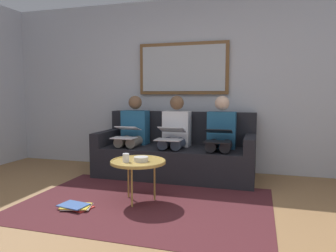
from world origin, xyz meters
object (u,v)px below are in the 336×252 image
object	(u,v)px
cup	(126,158)
bowl	(141,159)
laptop_silver	(170,134)
person_middle	(175,134)
laptop_white	(126,132)
person_right	(133,132)
person_left	(221,135)
coffee_table	(138,162)
magazine_stack	(76,206)
couch	(176,154)
laptop_black	(218,136)
framed_mirror	(183,69)

from	to	relation	value
cup	bowl	distance (m)	0.16
bowl	laptop_silver	size ratio (longest dim) A/B	0.39
person_middle	cup	bearing A→B (deg)	80.72
cup	bowl	size ratio (longest dim) A/B	0.59
laptop_silver	laptop_white	size ratio (longest dim) A/B	1.04
person_right	laptop_white	distance (m)	0.24
person_left	laptop_silver	distance (m)	0.68
coffee_table	magazine_stack	bearing A→B (deg)	36.02
person_middle	laptop_silver	bearing A→B (deg)	90.00
couch	person_middle	size ratio (longest dim) A/B	1.93
bowl	laptop_black	xyz separation A→B (m)	(-0.70, -0.93, 0.16)
coffee_table	person_left	distance (m)	1.38
couch	laptop_white	distance (m)	0.78
person_right	laptop_black	bearing A→B (deg)	169.49
laptop_black	laptop_silver	bearing A→B (deg)	-0.62
coffee_table	person_middle	size ratio (longest dim) A/B	0.52
coffee_table	person_middle	world-z (taller)	person_middle
framed_mirror	magazine_stack	size ratio (longest dim) A/B	3.97
couch	coffee_table	world-z (taller)	couch
laptop_silver	framed_mirror	bearing A→B (deg)	-90.00
laptop_silver	laptop_white	xyz separation A→B (m)	(0.64, 0.01, 0.00)
person_right	magazine_stack	size ratio (longest dim) A/B	3.28
couch	laptop_white	bearing A→B (deg)	25.63
framed_mirror	couch	bearing A→B (deg)	90.00
cup	laptop_black	xyz separation A→B (m)	(-0.84, -1.00, 0.14)
laptop_white	bowl	bearing A→B (deg)	122.11
couch	magazine_stack	bearing A→B (deg)	68.64
person_left	person_right	distance (m)	1.28
cup	laptop_silver	size ratio (longest dim) A/B	0.23
framed_mirror	bowl	bearing A→B (deg)	87.93
couch	magazine_stack	size ratio (longest dim) A/B	6.32
bowl	laptop_black	bearing A→B (deg)	-127.00
couch	person_left	distance (m)	0.71
framed_mirror	person_left	world-z (taller)	framed_mirror
coffee_table	cup	bearing A→B (deg)	40.12
cup	person_middle	xyz separation A→B (m)	(-0.20, -1.24, 0.12)
couch	person_right	distance (m)	0.71
couch	framed_mirror	size ratio (longest dim) A/B	1.59
person_middle	magazine_stack	size ratio (longest dim) A/B	3.28
person_middle	magazine_stack	world-z (taller)	person_middle
framed_mirror	person_right	distance (m)	1.23
laptop_white	laptop_silver	bearing A→B (deg)	-179.31
laptop_white	cup	bearing A→B (deg)	113.71
cup	person_middle	distance (m)	1.26
couch	person_left	world-z (taller)	person_left
bowl	magazine_stack	distance (m)	0.81
person_left	laptop_white	size ratio (longest dim) A/B	3.05
framed_mirror	person_right	size ratio (longest dim) A/B	1.21
cup	laptop_silver	world-z (taller)	laptop_silver
framed_mirror	laptop_white	world-z (taller)	framed_mirror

